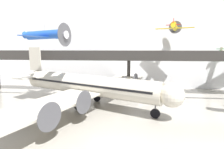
% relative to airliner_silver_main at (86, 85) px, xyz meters
% --- Properties ---
extents(hangar_back_wall, '(140.00, 3.00, 23.02)m').
position_rel_airliner_silver_main_xyz_m(hangar_back_wall, '(6.84, 16.10, 8.11)').
color(hangar_back_wall, white).
rests_on(hangar_back_wall, ground).
extents(mezzanine_walkway, '(110.00, 3.20, 8.99)m').
position_rel_airliner_silver_main_xyz_m(mezzanine_walkway, '(6.84, 8.45, 3.96)').
color(mezzanine_walkway, '#2D2B28').
rests_on(mezzanine_walkway, ground).
extents(airliner_silver_main, '(29.13, 34.21, 9.61)m').
position_rel_airliner_silver_main_xyz_m(airliner_silver_main, '(0.00, 0.00, 0.00)').
color(airliner_silver_main, beige).
rests_on(airliner_silver_main, ground).
extents(suspended_plane_yellow_lowwing, '(7.59, 6.41, 5.86)m').
position_rel_airliner_silver_main_xyz_m(suspended_plane_yellow_lowwing, '(15.98, 10.29, 10.39)').
color(suspended_plane_yellow_lowwing, yellow).
extents(suspended_plane_blue_trainer, '(7.95, 9.58, 8.79)m').
position_rel_airliner_silver_main_xyz_m(suspended_plane_blue_trainer, '(-5.71, -1.84, 8.00)').
color(suspended_plane_blue_trainer, '#1E4CAD').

